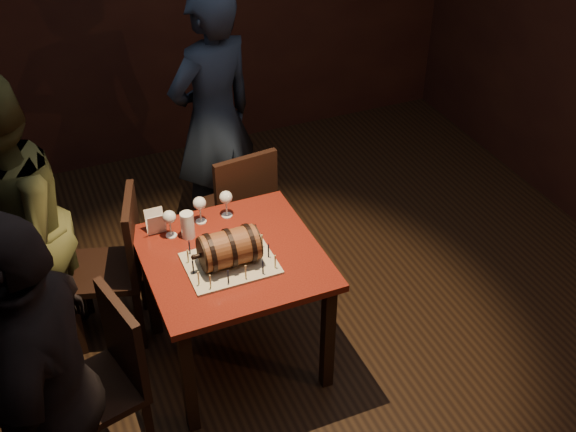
# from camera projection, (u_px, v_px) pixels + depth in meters

# --- Properties ---
(room_shell) EXTENTS (5.04, 5.04, 2.80)m
(room_shell) POSITION_uv_depth(u_px,v_px,m) (274.00, 148.00, 3.33)
(room_shell) COLOR black
(room_shell) RESTS_ON ground
(pub_table) EXTENTS (0.90, 0.90, 0.75)m
(pub_table) POSITION_uv_depth(u_px,v_px,m) (233.00, 271.00, 3.79)
(pub_table) COLOR #4F120D
(pub_table) RESTS_ON ground
(cake_board) EXTENTS (0.45, 0.35, 0.01)m
(cake_board) POSITION_uv_depth(u_px,v_px,m) (230.00, 263.00, 3.66)
(cake_board) COLOR #B0A88E
(cake_board) RESTS_ON pub_table
(barrel_cake) EXTENTS (0.35, 0.20, 0.20)m
(barrel_cake) POSITION_uv_depth(u_px,v_px,m) (229.00, 248.00, 3.60)
(barrel_cake) COLOR brown
(barrel_cake) RESTS_ON cake_board
(birthday_candles) EXTENTS (0.40, 0.30, 0.09)m
(birthday_candles) POSITION_uv_depth(u_px,v_px,m) (230.00, 256.00, 3.63)
(birthday_candles) COLOR #ECD98D
(birthday_candles) RESTS_ON cake_board
(wine_glass_left) EXTENTS (0.07, 0.07, 0.16)m
(wine_glass_left) POSITION_uv_depth(u_px,v_px,m) (169.00, 218.00, 3.78)
(wine_glass_left) COLOR silver
(wine_glass_left) RESTS_ON pub_table
(wine_glass_mid) EXTENTS (0.07, 0.07, 0.16)m
(wine_glass_mid) POSITION_uv_depth(u_px,v_px,m) (200.00, 204.00, 3.88)
(wine_glass_mid) COLOR silver
(wine_glass_mid) RESTS_ON pub_table
(wine_glass_right) EXTENTS (0.07, 0.07, 0.16)m
(wine_glass_right) POSITION_uv_depth(u_px,v_px,m) (226.00, 198.00, 3.93)
(wine_glass_right) COLOR silver
(wine_glass_right) RESTS_ON pub_table
(pint_of_ale) EXTENTS (0.07, 0.07, 0.15)m
(pint_of_ale) POSITION_uv_depth(u_px,v_px,m) (188.00, 226.00, 3.80)
(pint_of_ale) COLOR silver
(pint_of_ale) RESTS_ON pub_table
(menu_card) EXTENTS (0.10, 0.05, 0.13)m
(menu_card) POSITION_uv_depth(u_px,v_px,m) (156.00, 223.00, 3.84)
(menu_card) COLOR white
(menu_card) RESTS_ON pub_table
(chair_back) EXTENTS (0.44, 0.44, 0.93)m
(chair_back) POSITION_uv_depth(u_px,v_px,m) (240.00, 206.00, 4.47)
(chair_back) COLOR black
(chair_back) RESTS_ON ground
(chair_left_rear) EXTENTS (0.50, 0.50, 0.93)m
(chair_left_rear) POSITION_uv_depth(u_px,v_px,m) (119.00, 261.00, 4.04)
(chair_left_rear) COLOR black
(chair_left_rear) RESTS_ON ground
(chair_left_front) EXTENTS (0.48, 0.48, 0.93)m
(chair_left_front) POSITION_uv_depth(u_px,v_px,m) (108.00, 374.00, 3.37)
(chair_left_front) COLOR black
(chair_left_front) RESTS_ON ground
(person_back) EXTENTS (0.75, 0.62, 1.77)m
(person_back) POSITION_uv_depth(u_px,v_px,m) (214.00, 120.00, 4.61)
(person_back) COLOR #1A2334
(person_back) RESTS_ON ground
(person_left_rear) EXTENTS (0.91, 1.01, 1.72)m
(person_left_rear) POSITION_uv_depth(u_px,v_px,m) (10.00, 235.00, 3.67)
(person_left_rear) COLOR #3D3E1F
(person_left_rear) RESTS_ON ground
(person_left_front) EXTENTS (0.74, 1.09, 1.73)m
(person_left_front) POSITION_uv_depth(u_px,v_px,m) (50.00, 392.00, 2.84)
(person_left_front) COLOR black
(person_left_front) RESTS_ON ground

